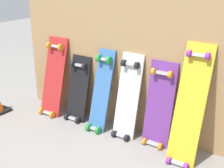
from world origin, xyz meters
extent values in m
plane|color=gray|center=(0.00, 0.00, 0.00)|extent=(12.00, 12.00, 0.00)
cube|color=tan|center=(0.00, 0.07, 0.73)|extent=(2.17, 0.04, 1.47)
cube|color=#B22626|center=(-0.70, -0.07, 0.34)|extent=(0.24, 0.23, 0.82)
cube|color=#B7B7BF|center=(-0.70, -0.18, 0.03)|extent=(0.11, 0.04, 0.03)
cube|color=#B7B7BF|center=(-0.70, 0.00, 0.67)|extent=(0.11, 0.04, 0.03)
cylinder|color=orange|center=(-0.77, -0.19, 0.03)|extent=(0.03, 0.06, 0.06)
cylinder|color=orange|center=(-0.62, -0.19, 0.03)|extent=(0.03, 0.06, 0.06)
cylinder|color=orange|center=(-0.77, -0.02, 0.67)|extent=(0.03, 0.06, 0.06)
cylinder|color=orange|center=(-0.62, -0.02, 0.67)|extent=(0.03, 0.06, 0.06)
cube|color=black|center=(-0.41, -0.04, 0.27)|extent=(0.22, 0.18, 0.68)
cube|color=#B7B7BF|center=(-0.41, -0.13, 0.02)|extent=(0.10, 0.04, 0.03)
cube|color=#B7B7BF|center=(-0.41, 0.00, 0.52)|extent=(0.10, 0.04, 0.03)
cylinder|color=black|center=(-0.48, -0.14, 0.03)|extent=(0.03, 0.05, 0.05)
cylinder|color=black|center=(-0.34, -0.14, 0.03)|extent=(0.03, 0.05, 0.05)
cylinder|color=black|center=(-0.48, -0.02, 0.53)|extent=(0.03, 0.05, 0.05)
cylinder|color=black|center=(-0.34, -0.02, 0.53)|extent=(0.03, 0.05, 0.05)
cube|color=#386BAD|center=(-0.12, -0.07, 0.32)|extent=(0.17, 0.24, 0.78)
cube|color=#B7B7BF|center=(-0.12, -0.18, 0.03)|extent=(0.08, 0.04, 0.03)
cube|color=#B7B7BF|center=(-0.12, -0.01, 0.63)|extent=(0.08, 0.04, 0.03)
cylinder|color=#268C3F|center=(-0.17, -0.20, 0.03)|extent=(0.03, 0.07, 0.07)
cylinder|color=#268C3F|center=(-0.06, -0.20, 0.03)|extent=(0.03, 0.07, 0.07)
cylinder|color=#268C3F|center=(-0.17, -0.02, 0.63)|extent=(0.03, 0.07, 0.07)
cylinder|color=#268C3F|center=(-0.06, -0.02, 0.63)|extent=(0.03, 0.07, 0.07)
cube|color=silver|center=(0.15, -0.05, 0.32)|extent=(0.20, 0.20, 0.78)
cube|color=#B7B7BF|center=(0.15, -0.14, 0.02)|extent=(0.09, 0.04, 0.03)
cube|color=#B7B7BF|center=(0.15, 0.00, 0.63)|extent=(0.09, 0.04, 0.03)
cylinder|color=black|center=(0.08, -0.16, 0.03)|extent=(0.03, 0.06, 0.06)
cylinder|color=black|center=(0.21, -0.16, 0.03)|extent=(0.03, 0.06, 0.06)
cylinder|color=black|center=(0.08, -0.02, 0.63)|extent=(0.03, 0.06, 0.06)
cylinder|color=black|center=(0.21, -0.02, 0.63)|extent=(0.03, 0.06, 0.06)
cube|color=#6B338C|center=(0.43, -0.03, 0.31)|extent=(0.23, 0.15, 0.76)
cube|color=#B7B7BF|center=(0.43, -0.11, 0.02)|extent=(0.10, 0.04, 0.03)
cube|color=#B7B7BF|center=(0.43, 0.00, 0.60)|extent=(0.10, 0.04, 0.03)
cylinder|color=orange|center=(0.36, -0.12, 0.03)|extent=(0.03, 0.05, 0.05)
cylinder|color=orange|center=(0.50, -0.12, 0.03)|extent=(0.03, 0.05, 0.05)
cylinder|color=orange|center=(0.36, -0.02, 0.61)|extent=(0.03, 0.05, 0.05)
cylinder|color=orange|center=(0.50, -0.02, 0.61)|extent=(0.03, 0.05, 0.05)
cube|color=gold|center=(0.71, -0.10, 0.40)|extent=(0.22, 0.30, 0.95)
cube|color=#B7B7BF|center=(0.71, -0.24, 0.02)|extent=(0.10, 0.04, 0.03)
cube|color=#B7B7BF|center=(0.71, -0.01, 0.79)|extent=(0.10, 0.04, 0.03)
cylinder|color=purple|center=(0.64, -0.26, 0.03)|extent=(0.03, 0.05, 0.05)
cylinder|color=purple|center=(0.77, -0.26, 0.03)|extent=(0.03, 0.05, 0.05)
cylinder|color=purple|center=(0.64, -0.02, 0.80)|extent=(0.03, 0.05, 0.05)
cylinder|color=purple|center=(0.77, -0.02, 0.80)|extent=(0.03, 0.05, 0.05)
camera|label=1|loc=(1.39, -2.12, 1.36)|focal=49.54mm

